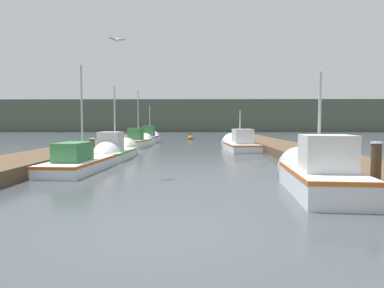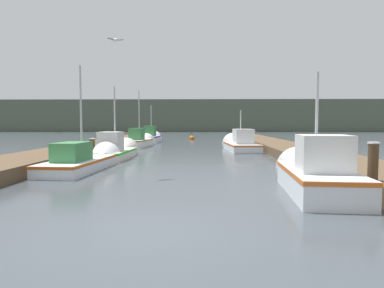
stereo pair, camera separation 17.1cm
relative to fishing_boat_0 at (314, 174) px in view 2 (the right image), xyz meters
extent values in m
plane|color=#3D4449|center=(-4.06, -3.70, -0.49)|extent=(200.00, 200.00, 0.00)
cube|color=brown|center=(-10.51, 12.30, -0.25)|extent=(2.94, 40.00, 0.48)
cube|color=brown|center=(2.38, 12.30, -0.25)|extent=(2.94, 40.00, 0.48)
cube|color=#4C5647|center=(-4.06, 69.15, 2.88)|extent=(120.00, 16.00, 6.75)
cube|color=silver|center=(-0.04, -0.43, -0.16)|extent=(1.89, 4.02, 0.67)
cube|color=#CD5D1E|center=(-0.04, -0.43, 0.12)|extent=(1.93, 4.06, 0.10)
cone|color=silver|center=(0.16, 1.90, -0.16)|extent=(1.55, 0.88, 1.49)
cube|color=silver|center=(-0.08, -0.91, 0.64)|extent=(1.30, 1.23, 0.92)
cylinder|color=#B2B2B7|center=(-0.01, -0.14, 1.48)|extent=(0.08, 0.08, 2.60)
cube|color=silver|center=(-7.97, 3.80, -0.26)|extent=(1.85, 4.60, 0.46)
cube|color=#C15213|center=(-7.97, 3.80, -0.09)|extent=(1.88, 4.63, 0.10)
cone|color=silver|center=(-7.80, 6.56, -0.26)|extent=(1.56, 1.11, 1.50)
cube|color=#387A42|center=(-8.00, 3.23, 0.32)|extent=(1.08, 1.71, 0.70)
cylinder|color=#B2B2B7|center=(-7.95, 4.13, 1.82)|extent=(0.08, 0.08, 3.72)
cube|color=silver|center=(-7.74, 8.38, -0.26)|extent=(1.70, 3.99, 0.46)
cube|color=green|center=(-7.74, 8.38, -0.09)|extent=(1.73, 4.02, 0.10)
cone|color=silver|center=(-7.69, 10.79, -0.26)|extent=(1.55, 0.90, 1.53)
cube|color=silver|center=(-7.75, 7.88, 0.45)|extent=(1.08, 1.38, 0.98)
cylinder|color=#B2B2B7|center=(-7.74, 8.68, 1.65)|extent=(0.08, 0.08, 3.37)
cube|color=silver|center=(-0.38, 13.66, -0.23)|extent=(2.11, 4.76, 0.52)
cube|color=#CD5A1A|center=(-0.38, 13.66, -0.03)|extent=(2.14, 4.79, 0.10)
cone|color=silver|center=(-0.59, 16.55, -0.23)|extent=(1.78, 1.26, 1.70)
cube|color=silver|center=(-0.34, 13.08, 0.51)|extent=(1.28, 1.76, 0.97)
cylinder|color=#B2B2B7|center=(-0.41, 14.01, 1.15)|extent=(0.08, 0.08, 2.23)
cube|color=silver|center=(-8.01, 17.04, -0.19)|extent=(1.80, 3.82, 0.61)
cube|color=olive|center=(-8.01, 17.04, 0.05)|extent=(1.83, 3.85, 0.10)
cone|color=silver|center=(-7.80, 19.28, -0.19)|extent=(1.46, 0.93, 1.39)
cube|color=#387A42|center=(-8.05, 16.58, 0.55)|extent=(1.06, 1.34, 0.89)
cylinder|color=#B2B2B7|center=(-7.98, 17.32, 2.01)|extent=(0.08, 0.08, 3.81)
cube|color=silver|center=(-7.88, 22.88, -0.16)|extent=(1.52, 4.26, 0.66)
cube|color=#7314D3|center=(-7.88, 22.88, 0.11)|extent=(1.55, 4.29, 0.10)
cone|color=silver|center=(-7.90, 25.51, -0.16)|extent=(1.42, 1.02, 1.41)
cube|color=#387A42|center=(-7.88, 22.35, 0.65)|extent=(0.99, 1.70, 0.96)
cylinder|color=#B2B2B7|center=(-7.89, 23.20, 1.61)|extent=(0.08, 0.08, 2.89)
cylinder|color=#473523|center=(0.82, 26.05, 0.07)|extent=(0.23, 0.23, 1.12)
cylinder|color=silver|center=(0.82, 26.05, 0.65)|extent=(0.27, 0.27, 0.04)
cylinder|color=#473523|center=(-9.00, 8.80, 0.02)|extent=(0.29, 0.29, 1.03)
cylinder|color=silver|center=(-9.00, 8.80, 0.55)|extent=(0.33, 0.33, 0.04)
cylinder|color=#473523|center=(1.06, -1.08, 0.20)|extent=(0.24, 0.24, 1.39)
cylinder|color=silver|center=(1.06, -1.08, 0.92)|extent=(0.28, 0.28, 0.04)
sphere|color=#BF6513|center=(-4.12, 29.17, -0.33)|extent=(0.60, 0.60, 0.60)
cylinder|color=black|center=(-4.12, 29.17, 0.22)|extent=(0.06, 0.06, 0.50)
ellipsoid|color=white|center=(-6.13, 2.55, 4.28)|extent=(0.26, 0.31, 0.12)
cube|color=gray|center=(-6.01, 2.62, 4.30)|extent=(0.30, 0.24, 0.07)
cube|color=gray|center=(-6.25, 2.48, 4.30)|extent=(0.30, 0.24, 0.07)
camera|label=1|loc=(-3.33, -9.49, 1.41)|focal=32.00mm
camera|label=2|loc=(-3.16, -9.49, 1.41)|focal=32.00mm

